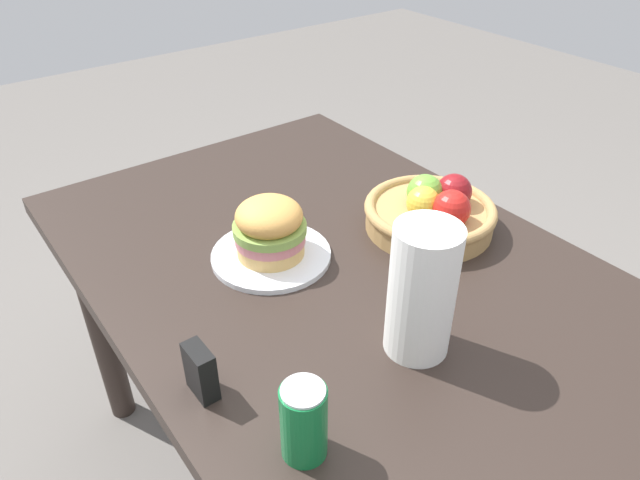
{
  "coord_description": "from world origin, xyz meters",
  "views": [
    {
      "loc": [
        0.72,
        -0.6,
        1.47
      ],
      "look_at": [
        -0.05,
        -0.03,
        0.81
      ],
      "focal_mm": 32.92,
      "sensor_mm": 36.0,
      "label": 1
    }
  ],
  "objects": [
    {
      "name": "napkin_holder",
      "position": [
        0.11,
        -0.38,
        0.8
      ],
      "size": [
        0.06,
        0.03,
        0.09
      ],
      "primitive_type": "cube",
      "rotation": [
        0.0,
        0.0,
        0.01
      ],
      "color": "black",
      "rests_on": "dining_table"
    },
    {
      "name": "fruit_basket",
      "position": [
        -0.01,
        0.25,
        0.79
      ],
      "size": [
        0.29,
        0.29,
        0.12
      ],
      "color": "tan",
      "rests_on": "dining_table"
    },
    {
      "name": "dining_table",
      "position": [
        0.0,
        0.0,
        0.65
      ],
      "size": [
        1.4,
        0.9,
        0.75
      ],
      "color": "#2D231E",
      "rests_on": "ground_plane"
    },
    {
      "name": "soda_can",
      "position": [
        0.29,
        -0.31,
        0.81
      ],
      "size": [
        0.07,
        0.07,
        0.13
      ],
      "color": "#147238",
      "rests_on": "dining_table"
    },
    {
      "name": "plate",
      "position": [
        -0.13,
        -0.1,
        0.76
      ],
      "size": [
        0.25,
        0.25,
        0.01
      ],
      "primitive_type": "cylinder",
      "color": "white",
      "rests_on": "dining_table"
    },
    {
      "name": "sandwich",
      "position": [
        -0.13,
        -0.1,
        0.82
      ],
      "size": [
        0.15,
        0.15,
        0.13
      ],
      "color": "#DBAD60",
      "rests_on": "plate"
    },
    {
      "name": "paper_towel_roll",
      "position": [
        0.23,
        -0.04,
        0.87
      ],
      "size": [
        0.11,
        0.11,
        0.24
      ],
      "primitive_type": "cylinder",
      "color": "white",
      "rests_on": "dining_table"
    }
  ]
}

